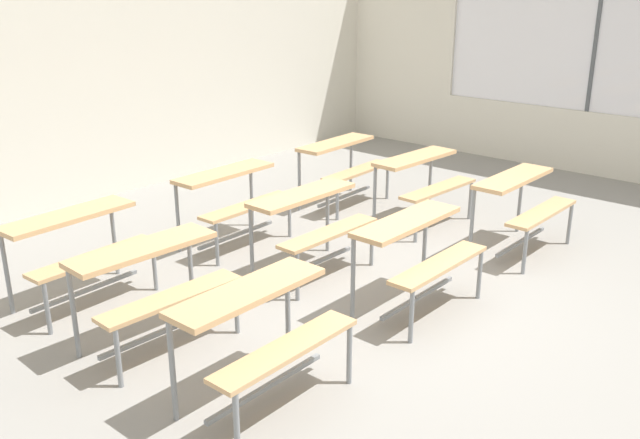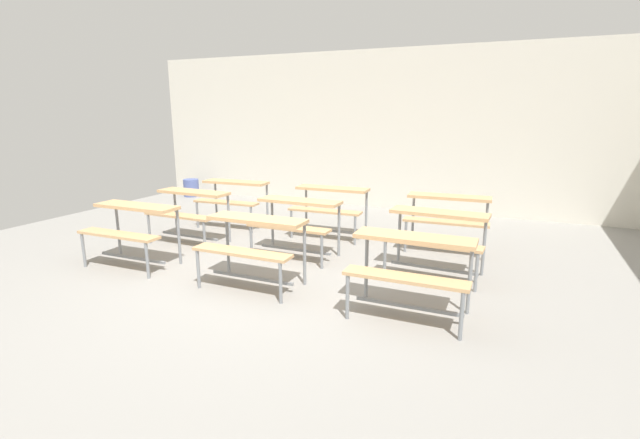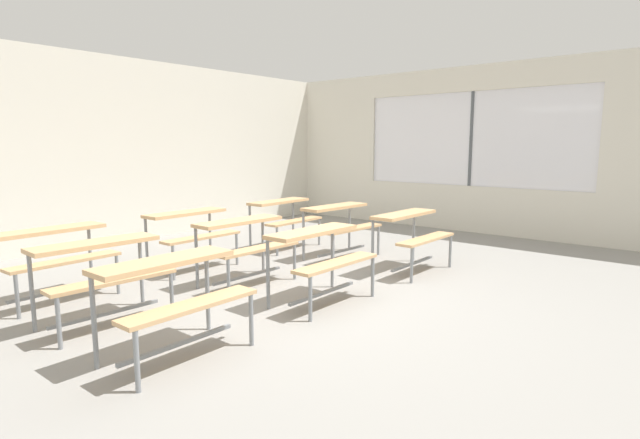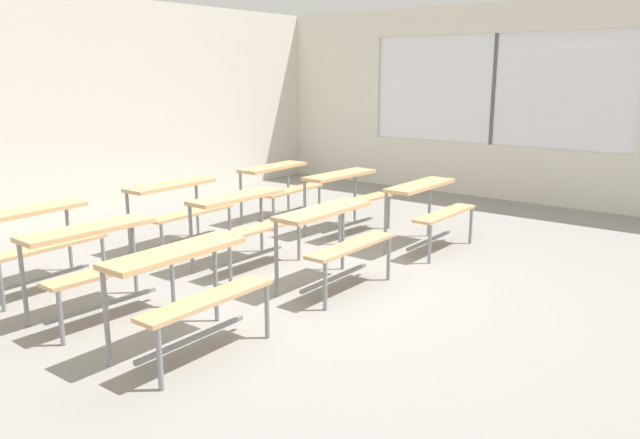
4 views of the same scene
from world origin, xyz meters
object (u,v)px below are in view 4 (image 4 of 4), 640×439
object	(u,v)px
desk_bench_r0c0	(187,276)
desk_bench_r2c2	(280,179)
desk_bench_r0c2	(429,200)
desk_bench_r2c0	(33,230)
desk_bench_r1c0	(97,250)
desk_bench_r0c1	(333,229)
desk_bench_r2c1	(178,200)
desk_bench_r1c1	(244,213)
desk_bench_r1c2	(347,188)

from	to	relation	value
desk_bench_r0c0	desk_bench_r2c2	size ratio (longest dim) A/B	0.98
desk_bench_r0c2	desk_bench_r2c0	world-z (taller)	same
desk_bench_r0c2	desk_bench_r1c0	bearing A→B (deg)	161.75
desk_bench_r1c0	desk_bench_r2c0	distance (m)	1.06
desk_bench_r0c1	desk_bench_r1c0	xyz separation A→B (m)	(-1.73, 1.09, 0.00)
desk_bench_r2c1	desk_bench_r1c1	bearing A→B (deg)	-92.94
desk_bench_r2c0	desk_bench_r2c2	world-z (taller)	same
desk_bench_r1c1	desk_bench_r2c2	xyz separation A→B (m)	(1.76, 1.08, 0.00)
desk_bench_r1c0	desk_bench_r0c0	bearing A→B (deg)	-87.42
desk_bench_r0c2	desk_bench_r2c1	distance (m)	2.83
desk_bench_r0c2	desk_bench_r1c1	xyz separation A→B (m)	(-1.75, 1.17, 0.00)
desk_bench_r0c1	desk_bench_r2c1	xyz separation A→B (m)	(0.00, 2.18, 0.00)
desk_bench_r0c0	desk_bench_r2c1	distance (m)	2.78
desk_bench_r0c0	desk_bench_r2c1	xyz separation A→B (m)	(1.72, 2.19, 0.00)
desk_bench_r0c2	desk_bench_r2c2	size ratio (longest dim) A/B	0.98
desk_bench_r0c1	desk_bench_r2c0	bearing A→B (deg)	128.70
desk_bench_r0c0	desk_bench_r0c2	world-z (taller)	same
desk_bench_r0c0	desk_bench_r0c2	distance (m)	3.44
desk_bench_r1c2	desk_bench_r2c1	world-z (taller)	same
desk_bench_r0c1	desk_bench_r2c2	size ratio (longest dim) A/B	0.98
desk_bench_r0c2	desk_bench_r1c2	bearing A→B (deg)	88.48
desk_bench_r1c0	desk_bench_r2c2	bearing A→B (deg)	19.53
desk_bench_r0c2	desk_bench_r2c1	bearing A→B (deg)	127.61
desk_bench_r1c1	desk_bench_r2c1	world-z (taller)	same
desk_bench_r0c2	desk_bench_r0c1	bearing A→B (deg)	178.13
desk_bench_r2c0	desk_bench_r2c2	distance (m)	3.43
desk_bench_r0c1	desk_bench_r1c2	xyz separation A→B (m)	(1.76, 1.10, 0.00)
desk_bench_r0c0	desk_bench_r1c1	distance (m)	2.02
desk_bench_r0c0	desk_bench_r2c0	size ratio (longest dim) A/B	0.98
desk_bench_r0c0	desk_bench_r0c1	size ratio (longest dim) A/B	1.00
desk_bench_r2c2	desk_bench_r0c2	bearing A→B (deg)	-92.66
desk_bench_r1c0	desk_bench_r1c2	xyz separation A→B (m)	(3.49, 0.01, 0.00)
desk_bench_r0c0	desk_bench_r1c0	bearing A→B (deg)	90.06
desk_bench_r1c2	desk_bench_r2c2	xyz separation A→B (m)	(-0.03, 1.09, 0.00)
desk_bench_r1c0	desk_bench_r1c2	world-z (taller)	same
desk_bench_r0c0	desk_bench_r1c1	bearing A→B (deg)	32.59
desk_bench_r0c2	desk_bench_r2c1	world-z (taller)	same
desk_bench_r2c1	desk_bench_r0c1	bearing A→B (deg)	-91.38
desk_bench_r2c2	desk_bench_r1c2	bearing A→B (deg)	-91.02
desk_bench_r0c0	desk_bench_r0c2	size ratio (longest dim) A/B	1.00
desk_bench_r0c2	desk_bench_r1c2	size ratio (longest dim) A/B	0.98
desk_bench_r0c0	desk_bench_r2c0	xyz separation A→B (m)	(0.01, 2.14, 0.00)
desk_bench_r1c1	desk_bench_r2c0	distance (m)	1.97
desk_bench_r1c1	desk_bench_r0c0	bearing A→B (deg)	-146.10
desk_bench_r1c0	desk_bench_r2c0	bearing A→B (deg)	90.42
desk_bench_r1c1	desk_bench_r1c2	distance (m)	1.78
desk_bench_r1c1	desk_bench_r2c1	bearing A→B (deg)	89.11
desk_bench_r0c0	desk_bench_r1c0	size ratio (longest dim) A/B	0.99
desk_bench_r0c0	desk_bench_r2c1	world-z (taller)	same
desk_bench_r0c0	desk_bench_r0c1	distance (m)	1.72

